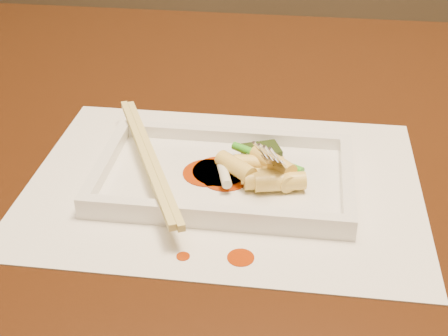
# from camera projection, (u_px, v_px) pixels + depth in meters

# --- Properties ---
(table) EXTENTS (1.40, 0.90, 0.75)m
(table) POSITION_uv_depth(u_px,v_px,m) (168.00, 206.00, 0.78)
(table) COLOR black
(table) RESTS_ON ground
(placemat) EXTENTS (0.40, 0.30, 0.00)m
(placemat) POSITION_uv_depth(u_px,v_px,m) (224.00, 183.00, 0.64)
(placemat) COLOR white
(placemat) RESTS_ON table
(sauce_splatter_a) EXTENTS (0.02, 0.02, 0.00)m
(sauce_splatter_a) POSITION_uv_depth(u_px,v_px,m) (241.00, 258.00, 0.54)
(sauce_splatter_a) COLOR #9F2E04
(sauce_splatter_a) RESTS_ON placemat
(sauce_splatter_b) EXTENTS (0.01, 0.01, 0.00)m
(sauce_splatter_b) POSITION_uv_depth(u_px,v_px,m) (183.00, 256.00, 0.54)
(sauce_splatter_b) COLOR #9F2E04
(sauce_splatter_b) RESTS_ON placemat
(plate_base) EXTENTS (0.26, 0.16, 0.01)m
(plate_base) POSITION_uv_depth(u_px,v_px,m) (224.00, 180.00, 0.64)
(plate_base) COLOR white
(plate_base) RESTS_ON placemat
(plate_rim_far) EXTENTS (0.26, 0.01, 0.01)m
(plate_rim_far) POSITION_uv_depth(u_px,v_px,m) (233.00, 135.00, 0.70)
(plate_rim_far) COLOR white
(plate_rim_far) RESTS_ON plate_base
(plate_rim_near) EXTENTS (0.26, 0.01, 0.01)m
(plate_rim_near) POSITION_uv_depth(u_px,v_px,m) (213.00, 213.00, 0.57)
(plate_rim_near) COLOR white
(plate_rim_near) RESTS_ON plate_base
(plate_rim_left) EXTENTS (0.01, 0.14, 0.01)m
(plate_rim_left) POSITION_uv_depth(u_px,v_px,m) (106.00, 162.00, 0.65)
(plate_rim_left) COLOR white
(plate_rim_left) RESTS_ON plate_base
(plate_rim_right) EXTENTS (0.01, 0.14, 0.01)m
(plate_rim_right) POSITION_uv_depth(u_px,v_px,m) (347.00, 179.00, 0.62)
(plate_rim_right) COLOR white
(plate_rim_right) RESTS_ON plate_base
(veg_piece) EXTENTS (0.05, 0.04, 0.01)m
(veg_piece) POSITION_uv_depth(u_px,v_px,m) (262.00, 152.00, 0.66)
(veg_piece) COLOR black
(veg_piece) RESTS_ON plate_base
(scallion_white) EXTENTS (0.02, 0.04, 0.01)m
(scallion_white) POSITION_uv_depth(u_px,v_px,m) (224.00, 174.00, 0.62)
(scallion_white) COLOR #EAEACC
(scallion_white) RESTS_ON plate_base
(scallion_green) EXTENTS (0.08, 0.05, 0.01)m
(scallion_green) POSITION_uv_depth(u_px,v_px,m) (267.00, 158.00, 0.64)
(scallion_green) COLOR #299618
(scallion_green) RESTS_ON plate_base
(chopstick_a) EXTENTS (0.11, 0.23, 0.01)m
(chopstick_a) POSITION_uv_depth(u_px,v_px,m) (145.00, 156.00, 0.64)
(chopstick_a) COLOR #DDCB6E
(chopstick_a) RESTS_ON plate_rim_near
(chopstick_b) EXTENTS (0.11, 0.23, 0.01)m
(chopstick_b) POSITION_uv_depth(u_px,v_px,m) (152.00, 157.00, 0.64)
(chopstick_b) COLOR #DDCB6E
(chopstick_b) RESTS_ON plate_rim_near
(fork) EXTENTS (0.09, 0.10, 0.14)m
(fork) POSITION_uv_depth(u_px,v_px,m) (298.00, 108.00, 0.60)
(fork) COLOR silver
(fork) RESTS_ON plate_base
(sauce_blob_0) EXTENTS (0.06, 0.06, 0.00)m
(sauce_blob_0) POSITION_uv_depth(u_px,v_px,m) (220.00, 171.00, 0.64)
(sauce_blob_0) COLOR #9F2E04
(sauce_blob_0) RESTS_ON plate_base
(sauce_blob_1) EXTENTS (0.05, 0.05, 0.00)m
(sauce_blob_1) POSITION_uv_depth(u_px,v_px,m) (208.00, 173.00, 0.64)
(sauce_blob_1) COLOR #9F2E04
(sauce_blob_1) RESTS_ON plate_base
(sauce_blob_2) EXTENTS (0.05, 0.05, 0.00)m
(sauce_blob_2) POSITION_uv_depth(u_px,v_px,m) (225.00, 178.00, 0.63)
(sauce_blob_2) COLOR #9F2E04
(sauce_blob_2) RESTS_ON plate_base
(rice_cake_0) EXTENTS (0.04, 0.03, 0.02)m
(rice_cake_0) POSITION_uv_depth(u_px,v_px,m) (264.00, 180.00, 0.61)
(rice_cake_0) COLOR #FDEA76
(rice_cake_0) RESTS_ON plate_base
(rice_cake_1) EXTENTS (0.04, 0.05, 0.02)m
(rice_cake_1) POSITION_uv_depth(u_px,v_px,m) (276.00, 172.00, 0.62)
(rice_cake_1) COLOR #FDEA76
(rice_cake_1) RESTS_ON plate_base
(rice_cake_2) EXTENTS (0.05, 0.05, 0.02)m
(rice_cake_2) POSITION_uv_depth(u_px,v_px,m) (273.00, 163.00, 0.63)
(rice_cake_2) COLOR #FDEA76
(rice_cake_2) RESTS_ON plate_base
(rice_cake_3) EXTENTS (0.05, 0.03, 0.02)m
(rice_cake_3) POSITION_uv_depth(u_px,v_px,m) (280.00, 182.00, 0.61)
(rice_cake_3) COLOR #FDEA76
(rice_cake_3) RESTS_ON plate_base
(rice_cake_4) EXTENTS (0.05, 0.02, 0.02)m
(rice_cake_4) POSITION_uv_depth(u_px,v_px,m) (266.00, 177.00, 0.62)
(rice_cake_4) COLOR #FDEA76
(rice_cake_4) RESTS_ON plate_base
(rice_cake_5) EXTENTS (0.05, 0.04, 0.02)m
(rice_cake_5) POSITION_uv_depth(u_px,v_px,m) (236.00, 167.00, 0.62)
(rice_cake_5) COLOR #FDEA76
(rice_cake_5) RESTS_ON plate_base
(rice_cake_6) EXTENTS (0.05, 0.02, 0.02)m
(rice_cake_6) POSITION_uv_depth(u_px,v_px,m) (259.00, 163.00, 0.64)
(rice_cake_6) COLOR #FDEA76
(rice_cake_6) RESTS_ON plate_base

